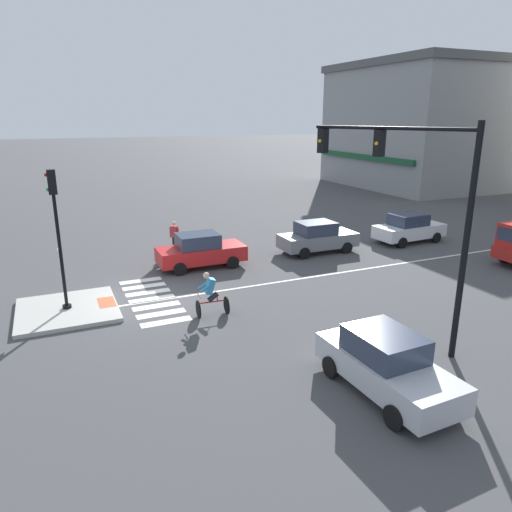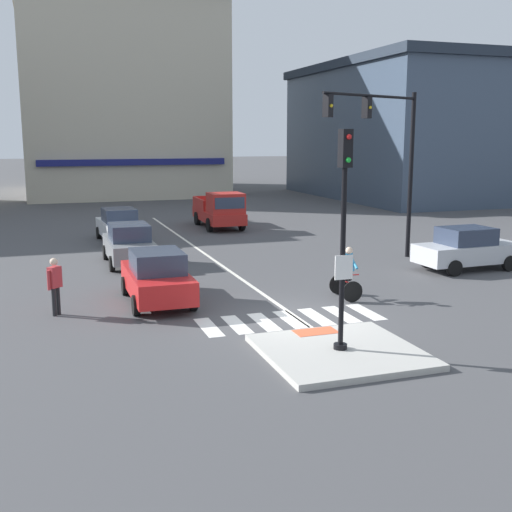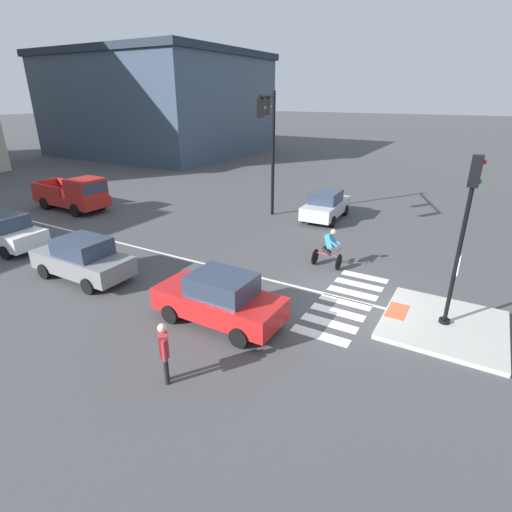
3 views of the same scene
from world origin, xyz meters
TOP-DOWN VIEW (x-y plane):
  - ground_plane at (0.00, 0.00)m, footprint 300.00×300.00m
  - traffic_island at (0.00, -3.11)m, footprint 3.55×3.50m
  - tactile_pad_front at (0.00, -1.72)m, footprint 1.10×0.60m
  - signal_pole at (0.00, -3.12)m, footprint 0.44×0.38m
  - crosswalk_stripe_a at (-2.36, 0.00)m, footprint 0.44×1.80m
  - crosswalk_stripe_b at (-1.58, 0.00)m, footprint 0.44×1.80m
  - crosswalk_stripe_c at (-0.79, 0.00)m, footprint 0.44×1.80m
  - crosswalk_stripe_d at (0.00, 0.00)m, footprint 0.44×1.80m
  - crosswalk_stripe_e at (0.79, 0.00)m, footprint 0.44×1.80m
  - crosswalk_stripe_f at (1.58, 0.00)m, footprint 0.44×1.80m
  - crosswalk_stripe_g at (2.36, 0.00)m, footprint 0.44×1.80m
  - lane_centre_line at (0.23, 10.00)m, footprint 0.14×28.00m
  - traffic_light_mast at (6.73, 6.64)m, footprint 5.09×2.17m
  - building_corner_left at (25.76, 31.73)m, footprint 19.08×21.75m
  - car_grey_westbound_far at (-3.19, 9.42)m, footprint 1.85×4.10m
  - car_red_westbound_near at (-3.20, 3.02)m, footprint 1.86×4.11m
  - car_silver_cross_right at (8.99, 4.18)m, footprint 4.16×1.96m
  - car_white_westbound_distant at (-2.89, 15.27)m, footprint 2.00×4.18m
  - pickup_truck_red_eastbound_distant at (3.02, 18.06)m, footprint 2.13×5.13m
  - cyclist at (2.53, 1.60)m, footprint 0.71×1.12m
  - pedestrian_at_curb_left at (-6.19, 2.54)m, footprint 0.42×0.41m

SIDE VIEW (x-z plane):
  - ground_plane at x=0.00m, z-range 0.00..0.00m
  - crosswalk_stripe_a at x=-2.36m, z-range 0.00..0.01m
  - crosswalk_stripe_b at x=-1.58m, z-range 0.00..0.01m
  - crosswalk_stripe_c at x=-0.79m, z-range 0.00..0.01m
  - crosswalk_stripe_d at x=0.00m, z-range 0.00..0.01m
  - crosswalk_stripe_e at x=0.79m, z-range 0.00..0.01m
  - crosswalk_stripe_f at x=1.58m, z-range 0.00..0.01m
  - crosswalk_stripe_g at x=2.36m, z-range 0.00..0.01m
  - lane_centre_line at x=0.23m, z-range 0.00..0.01m
  - traffic_island at x=0.00m, z-range 0.00..0.15m
  - tactile_pad_front at x=0.00m, z-range 0.15..0.16m
  - car_grey_westbound_far at x=-3.19m, z-range -0.01..1.63m
  - car_red_westbound_near at x=-3.20m, z-range -0.01..1.63m
  - car_silver_cross_right at x=8.99m, z-range -0.01..1.63m
  - car_white_westbound_distant at x=-2.89m, z-range -0.01..1.63m
  - cyclist at x=2.53m, z-range 0.03..1.71m
  - pickup_truck_red_eastbound_distant at x=3.02m, z-range -0.06..2.02m
  - pedestrian_at_curb_left at x=-6.19m, z-range 0.15..1.82m
  - signal_pole at x=0.00m, z-range 0.66..5.70m
  - traffic_light_mast at x=6.73m, z-range 1.34..8.16m
  - building_corner_left at x=25.76m, z-range 0.02..11.15m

